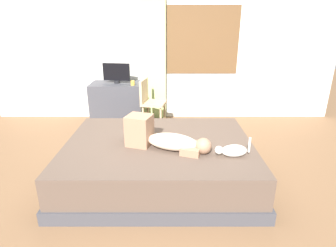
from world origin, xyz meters
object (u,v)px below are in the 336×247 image
at_px(bed, 159,161).
at_px(chair_by_desk, 150,100).
at_px(tv_monitor, 117,73).
at_px(cup, 133,83).
at_px(person_lying, 164,138).
at_px(cat, 233,151).
at_px(desk, 118,103).

xyz_separation_m(bed, chair_by_desk, (-0.20, 1.64, 0.27)).
height_order(tv_monitor, cup, tv_monitor).
bearing_deg(tv_monitor, chair_by_desk, -25.94).
relative_size(tv_monitor, cup, 6.35).
relative_size(person_lying, cat, 2.59).
xyz_separation_m(bed, person_lying, (0.06, -0.15, 0.36)).
bearing_deg(person_lying, bed, 110.91).
xyz_separation_m(person_lying, cup, (-0.56, 1.93, 0.19)).
bearing_deg(bed, cat, -25.60).
height_order(person_lying, tv_monitor, tv_monitor).
bearing_deg(cup, cat, -59.51).
height_order(bed, person_lying, person_lying).
xyz_separation_m(person_lying, desk, (-0.87, 2.08, -0.22)).
bearing_deg(tv_monitor, person_lying, -67.73).
bearing_deg(chair_by_desk, desk, 154.74).
xyz_separation_m(bed, cup, (-0.50, 1.77, 0.54)).
relative_size(person_lying, desk, 1.03).
relative_size(desk, tv_monitor, 1.88).
height_order(person_lying, desk, person_lying).
distance_m(cup, chair_by_desk, 0.42).
distance_m(desk, tv_monitor, 0.55).
xyz_separation_m(cat, chair_by_desk, (-0.96, 2.00, -0.04)).
bearing_deg(desk, cat, -55.56).
distance_m(person_lying, cup, 2.01).
distance_m(cat, chair_by_desk, 2.22).
bearing_deg(bed, desk, 112.84).
bearing_deg(cup, chair_by_desk, -24.01).
bearing_deg(chair_by_desk, tv_monitor, 154.06).
relative_size(person_lying, cup, 12.30).
bearing_deg(cat, bed, 154.40).
relative_size(desk, cup, 11.91).
bearing_deg(person_lying, cat, -16.69).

